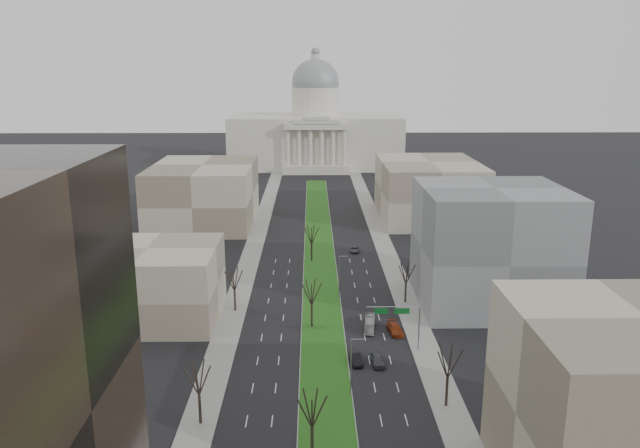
{
  "coord_description": "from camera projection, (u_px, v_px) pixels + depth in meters",
  "views": [
    {
      "loc": [
        -1.95,
        -27.7,
        47.55
      ],
      "look_at": [
        -0.01,
        113.94,
        11.13
      ],
      "focal_mm": 35.0,
      "sensor_mm": 36.0,
      "label": 1
    }
  ],
  "objects": [
    {
      "name": "car_red",
      "position": [
        395.0,
        329.0,
        113.37
      ],
      "size": [
        3.02,
        5.92,
        1.64
      ],
      "primitive_type": "imported",
      "rotation": [
        0.0,
        0.0,
        0.13
      ],
      "color": "maroon",
      "rests_on": "ground"
    },
    {
      "name": "tree_right_far",
      "position": [
        406.0,
        273.0,
        126.38
      ],
      "size": [
        5.04,
        5.04,
        9.07
      ],
      "color": "black",
      "rests_on": "ground"
    },
    {
      "name": "building_far_left",
      "position": [
        204.0,
        194.0,
        190.92
      ],
      "size": [
        30.0,
        40.0,
        18.0
      ],
      "primitive_type": "cube",
      "color": "gray",
      "rests_on": "ground"
    },
    {
      "name": "tree_median_b",
      "position": [
        312.0,
        292.0,
        114.39
      ],
      "size": [
        5.4,
        5.4,
        9.72
      ],
      "color": "black",
      "rests_on": "ground"
    },
    {
      "name": "tree_right_mid",
      "position": [
        448.0,
        361.0,
        87.49
      ],
      "size": [
        5.52,
        5.52,
        9.94
      ],
      "color": "black",
      "rests_on": "ground"
    },
    {
      "name": "tree_left_far",
      "position": [
        234.0,
        278.0,
        121.97
      ],
      "size": [
        5.28,
        5.28,
        9.5
      ],
      "color": "black",
      "rests_on": "ground"
    },
    {
      "name": "ground",
      "position": [
        320.0,
        261.0,
        154.9
      ],
      "size": [
        600.0,
        600.0,
        0.0
      ],
      "primitive_type": "plane",
      "color": "black",
      "rests_on": "ground"
    },
    {
      "name": "sidewalk_right",
      "position": [
        404.0,
        297.0,
        130.9
      ],
      "size": [
        5.0,
        330.0,
        0.15
      ],
      "primitive_type": "cube",
      "color": "gray",
      "rests_on": "ground"
    },
    {
      "name": "median",
      "position": [
        320.0,
        262.0,
        153.89
      ],
      "size": [
        8.0,
        222.03,
        0.2
      ],
      "color": "#999993",
      "rests_on": "ground"
    },
    {
      "name": "capitol",
      "position": [
        316.0,
        132.0,
        295.7
      ],
      "size": [
        80.0,
        46.0,
        55.0
      ],
      "color": "beige",
      "rests_on": "ground"
    },
    {
      "name": "car_grey_far",
      "position": [
        354.0,
        249.0,
        162.56
      ],
      "size": [
        2.54,
        4.83,
        1.3
      ],
      "primitive_type": "imported",
      "rotation": [
        0.0,
        0.0,
        -0.08
      ],
      "color": "#494B50",
      "rests_on": "ground"
    },
    {
      "name": "building_tan_right",
      "position": [
        635.0,
        413.0,
        67.37
      ],
      "size": [
        26.0,
        24.0,
        22.0
      ],
      "primitive_type": "cube",
      "color": "gray",
      "rests_on": "ground"
    },
    {
      "name": "box_van",
      "position": [
        370.0,
        324.0,
        115.17
      ],
      "size": [
        2.52,
        7.37,
        2.01
      ],
      "primitive_type": "imported",
      "rotation": [
        0.0,
        0.0,
        -0.12
      ],
      "color": "#BDBDBD",
      "rests_on": "ground"
    },
    {
      "name": "car_black",
      "position": [
        356.0,
        358.0,
        102.09
      ],
      "size": [
        2.19,
        4.98,
        1.59
      ],
      "primitive_type": "imported",
      "rotation": [
        0.0,
        0.0,
        0.11
      ],
      "color": "black",
      "rests_on": "ground"
    },
    {
      "name": "building_far_right",
      "position": [
        429.0,
        190.0,
        196.7
      ],
      "size": [
        30.0,
        40.0,
        18.0
      ],
      "primitive_type": "cube",
      "color": "gray",
      "rests_on": "ground"
    },
    {
      "name": "tree_median_c",
      "position": [
        312.0,
        234.0,
        153.13
      ],
      "size": [
        5.4,
        5.4,
        9.72
      ],
      "color": "black",
      "rests_on": "ground"
    },
    {
      "name": "streetlamp_median_b",
      "position": [
        351.0,
        366.0,
        90.8
      ],
      "size": [
        1.9,
        0.2,
        9.16
      ],
      "color": "gray",
      "rests_on": "ground"
    },
    {
      "name": "mast_arm_signs",
      "position": [
        403.0,
        317.0,
        105.16
      ],
      "size": [
        9.12,
        0.24,
        8.09
      ],
      "color": "gray",
      "rests_on": "ground"
    },
    {
      "name": "building_grey_right",
      "position": [
        490.0,
        246.0,
        125.24
      ],
      "size": [
        28.0,
        26.0,
        24.0
      ],
      "primitive_type": "cube",
      "color": "slate",
      "rests_on": "ground"
    },
    {
      "name": "streetlamp_median_c",
      "position": [
        339.0,
        276.0,
        129.54
      ],
      "size": [
        1.9,
        0.2,
        9.16
      ],
      "color": "gray",
      "rests_on": "ground"
    },
    {
      "name": "car_grey_near",
      "position": [
        378.0,
        360.0,
        101.56
      ],
      "size": [
        2.28,
        4.97,
        1.65
      ],
      "primitive_type": "imported",
      "rotation": [
        0.0,
        0.0,
        0.07
      ],
      "color": "#424349",
      "rests_on": "ground"
    },
    {
      "name": "sidewalk_left",
      "position": [
        238.0,
        298.0,
        130.43
      ],
      "size": [
        5.0,
        330.0,
        0.15
      ],
      "primitive_type": "cube",
      "color": "gray",
      "rests_on": "ground"
    },
    {
      "name": "tree_median_a",
      "position": [
        312.0,
        408.0,
        75.65
      ],
      "size": [
        5.4,
        5.4,
        9.72
      ],
      "color": "black",
      "rests_on": "ground"
    },
    {
      "name": "tree_left_mid",
      "position": [
        198.0,
        377.0,
        83.2
      ],
      "size": [
        5.4,
        5.4,
        9.72
      ],
      "color": "black",
      "rests_on": "ground"
    },
    {
      "name": "building_beige_left",
      "position": [
        149.0,
        283.0,
        118.82
      ],
      "size": [
        26.0,
        22.0,
        14.0
      ],
      "primitive_type": "cube",
      "color": "gray",
      "rests_on": "ground"
    }
  ]
}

